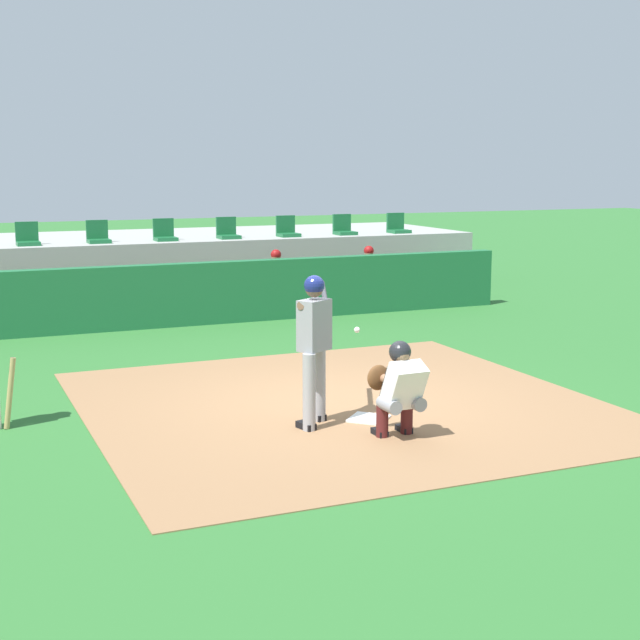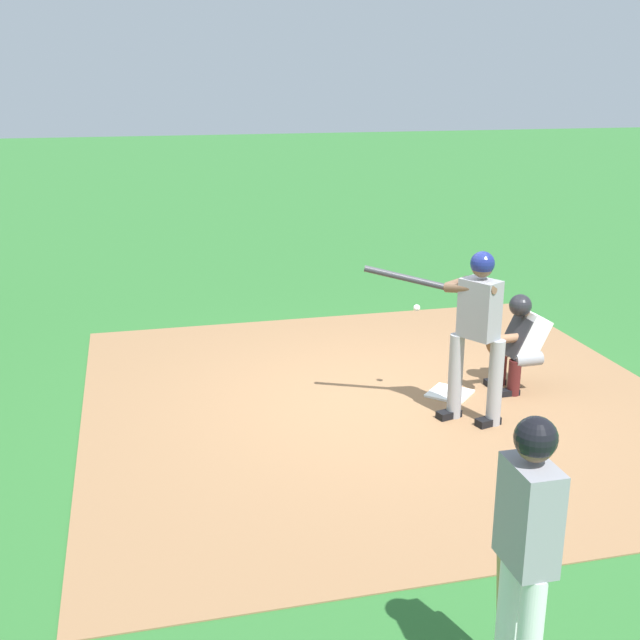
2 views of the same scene
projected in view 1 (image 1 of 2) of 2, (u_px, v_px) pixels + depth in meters
ground_plane at (341, 405)px, 11.77m from camera, size 80.00×80.00×0.00m
dirt_infield at (341, 404)px, 11.77m from camera, size 6.40×6.40×0.01m
home_plate at (369, 419)px, 11.04m from camera, size 0.62×0.62×0.02m
batter_at_plate at (315, 340)px, 10.66m from camera, size 0.82×1.30×1.80m
catcher_crouched at (399, 386)px, 10.23m from camera, size 0.49×1.57×1.13m
dugout_wall at (202, 293)px, 17.56m from camera, size 13.00×0.30×1.20m
dugout_bench at (189, 305)px, 18.53m from camera, size 11.80×0.44×0.45m
dugout_player_1 at (278, 280)px, 19.05m from camera, size 0.49×0.70×1.30m
dugout_player_2 at (371, 275)px, 19.89m from camera, size 0.49×0.70×1.30m
stands_platform at (150, 265)px, 21.53m from camera, size 15.00×4.40×1.40m
stadium_seat_2 at (28, 239)px, 18.89m from camera, size 0.46×0.46×0.48m
stadium_seat_3 at (98, 236)px, 19.45m from camera, size 0.46×0.46×0.48m
stadium_seat_4 at (165, 234)px, 20.01m from camera, size 0.46×0.46×0.48m
stadium_seat_5 at (228, 232)px, 20.57m from camera, size 0.46×0.46×0.48m
stadium_seat_6 at (287, 231)px, 21.13m from camera, size 0.46×0.46×0.48m
stadium_seat_7 at (344, 229)px, 21.69m from camera, size 0.46×0.46×0.48m
stadium_seat_8 at (398, 227)px, 22.25m from camera, size 0.46×0.46×0.48m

